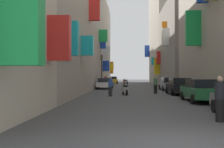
# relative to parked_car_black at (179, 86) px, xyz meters

# --- Properties ---
(ground_plane) EXTENTS (140.00, 140.00, 0.00)m
(ground_plane) POSITION_rel_parked_car_black_xyz_m (-3.62, 12.92, -0.78)
(ground_plane) COLOR #424244
(building_left_mid_c) EXTENTS (7.32, 25.26, 16.95)m
(building_left_mid_c) POSITION_rel_parked_car_black_xyz_m (-11.61, 20.64, 7.69)
(building_left_mid_c) COLOR #9E9384
(building_left_mid_c) RESTS_ON ground
(building_left_far) EXTENTS (7.22, 9.64, 17.61)m
(building_left_far) POSITION_rel_parked_car_black_xyz_m (-11.61, 38.10, 8.02)
(building_left_far) COLOR #9E9384
(building_left_far) RESTS_ON ground
(building_right_mid_b) EXTENTS (7.00, 14.28, 12.89)m
(building_right_mid_b) POSITION_rel_parked_car_black_xyz_m (4.37, 16.14, 5.67)
(building_right_mid_b) COLOR gray
(building_right_mid_b) RESTS_ON ground
(building_right_mid_c) EXTENTS (7.17, 19.65, 21.55)m
(building_right_mid_c) POSITION_rel_parked_car_black_xyz_m (4.38, 33.10, 9.99)
(building_right_mid_c) COLOR #9E9384
(building_right_mid_c) RESTS_ON ground
(parked_car_black) EXTENTS (1.89, 4.08, 1.49)m
(parked_car_black) POSITION_rel_parked_car_black_xyz_m (0.00, 0.00, 0.00)
(parked_car_black) COLOR black
(parked_car_black) RESTS_ON ground
(parked_car_white) EXTENTS (2.02, 4.27, 1.39)m
(parked_car_white) POSITION_rel_parked_car_black_xyz_m (-7.45, 9.23, -0.04)
(parked_car_white) COLOR white
(parked_car_white) RESTS_ON ground
(parked_car_silver) EXTENTS (1.99, 4.02, 1.47)m
(parked_car_silver) POSITION_rel_parked_car_black_xyz_m (0.25, 6.35, -0.01)
(parked_car_silver) COLOR #B7B7BC
(parked_car_silver) RESTS_ON ground
(parked_car_yellow) EXTENTS (1.96, 4.26, 1.49)m
(parked_car_yellow) POSITION_rel_parked_car_black_xyz_m (-7.32, 29.89, 0.01)
(parked_car_yellow) COLOR gold
(parked_car_yellow) RESTS_ON ground
(parked_car_green) EXTENTS (1.91, 4.31, 1.48)m
(parked_car_green) POSITION_rel_parked_car_black_xyz_m (0.02, -6.44, -0.00)
(parked_car_green) COLOR #236638
(parked_car_green) RESTS_ON ground
(scooter_white) EXTENTS (0.78, 1.80, 1.13)m
(scooter_white) POSITION_rel_parked_car_black_xyz_m (-4.62, 27.26, -0.32)
(scooter_white) COLOR silver
(scooter_white) RESTS_ON ground
(scooter_silver) EXTENTS (0.68, 1.77, 1.13)m
(scooter_silver) POSITION_rel_parked_car_black_xyz_m (-4.90, -0.54, -0.32)
(scooter_silver) COLOR #ADADB2
(scooter_silver) RESTS_ON ground
(scooter_red) EXTENTS (0.56, 1.89, 1.13)m
(scooter_red) POSITION_rel_parked_car_black_xyz_m (-4.99, 32.10, -0.32)
(scooter_red) COLOR red
(scooter_red) RESTS_ON ground
(scooter_blue) EXTENTS (0.65, 1.75, 1.13)m
(scooter_blue) POSITION_rel_parked_car_black_xyz_m (-6.96, 34.79, -0.32)
(scooter_blue) COLOR #2D4CAD
(scooter_blue) RESTS_ON ground
(scooter_orange) EXTENTS (0.78, 1.69, 1.13)m
(scooter_orange) POSITION_rel_parked_car_black_xyz_m (-7.25, 17.76, -0.32)
(scooter_orange) COLOR orange
(scooter_orange) RESTS_ON ground
(pedestrian_crossing) EXTENTS (0.50, 0.50, 1.68)m
(pedestrian_crossing) POSITION_rel_parked_car_black_xyz_m (-1.99, 1.08, 0.06)
(pedestrian_crossing) COLOR black
(pedestrian_crossing) RESTS_ON ground
(pedestrian_near_left) EXTENTS (0.50, 0.50, 1.65)m
(pedestrian_near_left) POSITION_rel_parked_car_black_xyz_m (-6.08, -2.36, 0.04)
(pedestrian_near_left) COLOR #292929
(pedestrian_near_left) RESTS_ON ground
(pedestrian_near_right) EXTENTS (0.51, 0.51, 1.77)m
(pedestrian_near_right) POSITION_rel_parked_car_black_xyz_m (-7.78, 14.95, 0.11)
(pedestrian_near_right) COLOR black
(pedestrian_near_right) RESTS_ON ground
(pedestrian_mid_street) EXTENTS (0.53, 0.53, 1.70)m
(pedestrian_mid_street) POSITION_rel_parked_car_black_xyz_m (-1.39, -13.54, 0.07)
(pedestrian_mid_street) COLOR black
(pedestrian_mid_street) RESTS_ON ground
(traffic_light_near_corner) EXTENTS (0.26, 0.34, 4.68)m
(traffic_light_near_corner) POSITION_rel_parked_car_black_xyz_m (-8.23, 13.11, 2.38)
(traffic_light_near_corner) COLOR #2D2D2D
(traffic_light_near_corner) RESTS_ON ground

